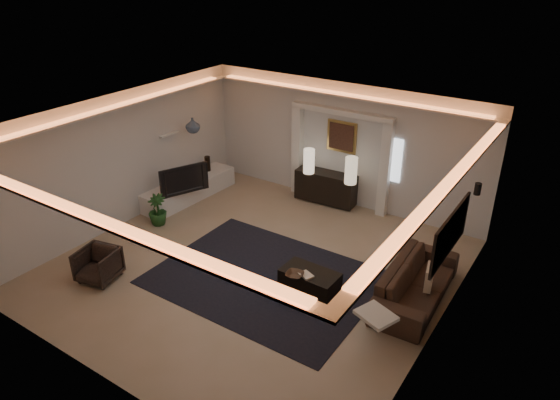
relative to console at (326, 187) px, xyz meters
The scene contains 33 objects.
floor 3.28m from the console, 85.82° to the right, with size 7.00×7.00×0.00m, color tan.
ceiling 4.11m from the console, 85.82° to the right, with size 7.00×7.00×0.00m, color white.
wall_back 1.11m from the console, 46.48° to the left, with size 7.00×7.00×0.00m, color silver.
wall_front 6.84m from the console, 87.99° to the right, with size 7.00×7.00×0.00m, color silver.
wall_left 4.72m from the console, 135.11° to the right, with size 7.00×7.00×0.00m, color silver.
wall_right 5.06m from the console, 41.01° to the right, with size 7.00×7.00×0.00m, color silver.
cove_soffit 3.94m from the console, 85.82° to the right, with size 7.00×7.00×0.04m, color silver.
daylight_slit 1.86m from the console, ahead, with size 0.25×0.03×1.00m, color white.
area_rug 3.53m from the console, 79.53° to the right, with size 4.00×3.00×0.01m, color black.
pilaster_left 1.16m from the console, behind, with size 0.22×0.20×2.20m, color silver.
pilaster_right 1.56m from the console, ahead, with size 0.22×0.20×2.20m, color silver.
alcove_header 1.87m from the console, 32.29° to the left, with size 2.52×0.20×0.12m, color silver.
painting_frame 1.29m from the console, 42.82° to the left, with size 0.74×0.04×0.74m, color tan.
painting_canvas 1.29m from the console, 39.40° to the left, with size 0.62×0.02×0.62m, color #4C2D1E.
art_panel_frame 4.91m from the console, 38.51° to the right, with size 0.04×1.64×0.74m, color black.
art_panel_gold 4.89m from the console, 38.70° to the right, with size 0.02×1.50×0.62m, color tan.
wall_sconce 3.98m from the console, 16.19° to the right, with size 0.12×0.12×0.22m, color black.
wall_niche 3.90m from the console, 149.99° to the right, with size 0.10×0.55×0.04m, color silver.
console is the anchor object (origin of this frame).
lamp_left 0.81m from the console, 147.01° to the right, with size 0.26×0.26×0.59m, color beige.
lamp_right 1.04m from the console, 17.35° to the right, with size 0.28×0.28×0.62m, color beige.
media_ledge 3.34m from the console, 150.21° to the right, with size 0.65×2.61×0.49m, color silver.
tv 3.40m from the console, 139.53° to the right, with size 0.15×1.16×0.67m, color black.
figurine 3.06m from the console, 162.45° to the right, with size 0.14×0.14×0.38m, color black.
ginger_jar 3.47m from the console, 151.82° to the right, with size 0.34×0.34×0.35m, color #475162.
plant 3.97m from the console, 130.14° to the right, with size 0.40×0.40×0.71m, color #1F4A1C.
sofa 4.05m from the console, 38.27° to the right, with size 0.90×2.30×0.67m, color #412B1F.
throw_blanket 5.01m from the console, 52.36° to the right, with size 0.55×0.45×0.06m, color beige.
throw_pillow 4.23m from the console, 36.73° to the right, with size 0.12×0.40×0.40m, color tan.
coffee_table 3.65m from the console, 65.39° to the right, with size 1.02×0.56×0.38m, color black.
bowl 3.84m from the console, 69.12° to the right, with size 0.31×0.31×0.08m, color #453021.
magazine 3.78m from the console, 66.23° to the right, with size 0.25×0.18×0.03m, color beige.
armchair 5.51m from the console, 110.23° to the right, with size 0.67×0.69×0.63m, color black.
Camera 1 is at (5.04, -6.68, 5.53)m, focal length 32.93 mm.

